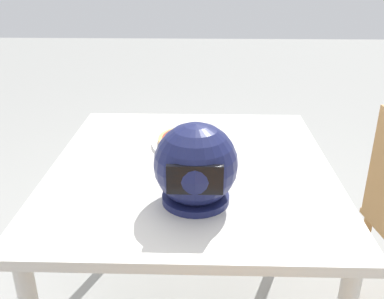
% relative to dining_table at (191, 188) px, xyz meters
% --- Properties ---
extents(dining_table, '(0.94, 1.04, 0.75)m').
position_rel_dining_table_xyz_m(dining_table, '(0.00, 0.00, 0.00)').
color(dining_table, beige).
rests_on(dining_table, ground).
extents(pizza_plate, '(0.30, 0.30, 0.01)m').
position_rel_dining_table_xyz_m(pizza_plate, '(-0.00, -0.17, 0.10)').
color(pizza_plate, white).
rests_on(pizza_plate, dining_table).
extents(pizza, '(0.26, 0.26, 0.06)m').
position_rel_dining_table_xyz_m(pizza, '(0.00, -0.17, 0.12)').
color(pizza, tan).
rests_on(pizza, pizza_plate).
extents(motorcycle_helmet, '(0.24, 0.24, 0.24)m').
position_rel_dining_table_xyz_m(motorcycle_helmet, '(-0.02, 0.24, 0.20)').
color(motorcycle_helmet, '#191E4C').
rests_on(motorcycle_helmet, dining_table).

